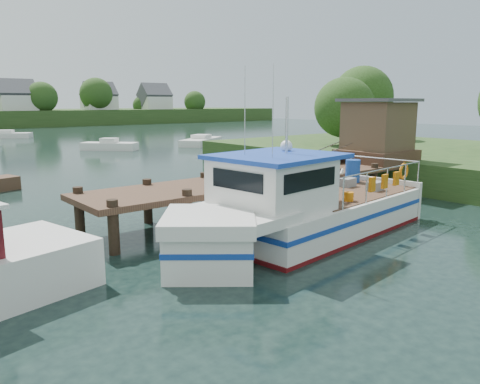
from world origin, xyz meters
TOP-DOWN VIEW (x-y plane):
  - ground_plane at (0.00, 0.00)m, footprint 160.00×160.00m
  - near_shore at (16.88, -0.73)m, footprint 16.00×30.00m
  - dock at (6.51, 0.01)m, footprint 16.60×3.00m
  - lobster_boat at (-0.40, -3.72)m, footprint 11.15×4.19m
  - moored_far at (3.64, 49.37)m, footprint 5.98×4.68m
  - moored_b at (7.09, 27.09)m, footprint 4.66×4.79m
  - moored_c at (16.71, 26.23)m, footprint 6.80×5.60m

SIDE VIEW (x-z plane):
  - ground_plane at x=0.00m, z-range 0.00..0.00m
  - moored_far at x=3.64m, z-range -0.13..0.86m
  - moored_c at x=16.71m, z-range -0.14..0.92m
  - moored_b at x=7.09m, z-range -0.14..0.96m
  - lobster_boat at x=-0.40m, z-range -1.69..3.60m
  - near_shore at x=16.88m, z-range -1.83..5.93m
  - dock at x=6.51m, z-range -0.15..4.63m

